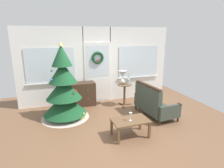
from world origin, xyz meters
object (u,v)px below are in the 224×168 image
Objects in this scene: dresser_cabinet at (81,94)px; gift_box at (81,116)px; flower_vase at (128,81)px; side_table at (125,90)px; christmas_tree at (64,92)px; table_lamp at (123,75)px; settee_sofa at (153,103)px; coffee_table at (130,122)px; wine_glass at (131,115)px.

gift_box is (-0.16, -1.02, -0.30)m from dresser_cabinet.
side_table is at bearing 149.04° from flower_vase.
dresser_cabinet is at bearing 80.91° from gift_box.
dresser_cabinet is at bearing 53.69° from christmas_tree.
christmas_tree is 4.84× the size of table_lamp.
christmas_tree is 2.07m from flower_vase.
settee_sofa reaches higher than dresser_cabinet.
side_table is 0.51m from table_lamp.
dresser_cabinet is 2.44m from coffee_table.
flower_vase is at bearing -32.01° from table_lamp.
wine_glass is at bearing -139.87° from settee_sofa.
table_lamp reaches higher than wine_glass.
wine_glass is 1.13× the size of gift_box.
flower_vase reaches higher than gift_box.
wine_glass is (-0.60, -1.92, 0.04)m from side_table.
table_lamp is (-0.55, 1.05, 0.64)m from settee_sofa.
settee_sofa is at bearing 39.40° from coffee_table.
side_table is (-0.49, 1.01, 0.14)m from settee_sofa.
table_lamp is at bearing 74.73° from wine_glass.
christmas_tree is 12.39× the size of gift_box.
side_table is (1.36, -0.42, 0.13)m from dresser_cabinet.
flower_vase is 2.01m from coffee_table.
christmas_tree is 2.55m from settee_sofa.
flower_vase is at bearing 112.38° from settee_sofa.
side_table reaches higher than coffee_table.
settee_sofa is 1.43m from wine_glass.
table_lamp reaches higher than flower_vase.
coffee_table is 1.62m from gift_box.
christmas_tree is 2.48× the size of coffee_table.
side_table is 0.85× the size of coffee_table.
coffee_table is at bearing -110.44° from flower_vase.
dresser_cabinet is 2.47m from wine_glass.
wine_glass is (0.77, -2.34, 0.16)m from dresser_cabinet.
gift_box is at bearing -99.09° from dresser_cabinet.
coffee_table is (-1.07, -0.88, -0.02)m from settee_sofa.
dresser_cabinet is at bearing 108.71° from coffee_table.
table_lamp is 0.51× the size of coffee_table.
side_table is 2.01m from wine_glass.
dresser_cabinet reaches higher than coffee_table.
gift_box is (-0.93, 1.33, -0.47)m from wine_glass.
gift_box is at bearing 126.21° from coffee_table.
side_table reaches higher than gift_box.
settee_sofa reaches higher than gift_box.
settee_sofa is 2.08m from gift_box.
settee_sofa is at bearing -67.62° from flower_vase.
table_lamp is (-0.06, 0.04, 0.50)m from side_table.
dresser_cabinet is at bearing 162.74° from side_table.
coffee_table is 4.41× the size of wine_glass.
coffee_table is (1.37, -1.51, -0.41)m from christmas_tree.
table_lamp is 1.85m from gift_box.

